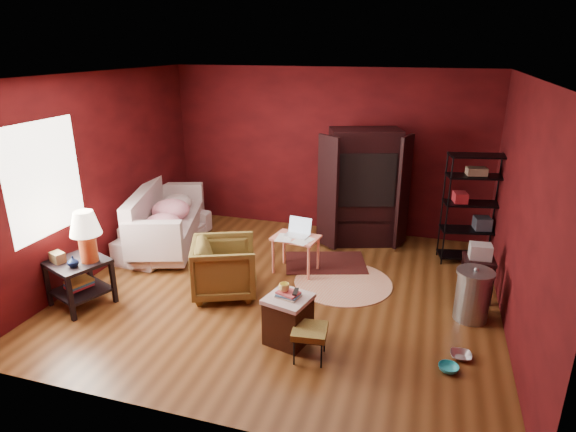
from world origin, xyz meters
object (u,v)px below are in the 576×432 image
object	(u,v)px
laptop_desk	(296,240)
tv_armoire	(363,186)
side_table	(82,250)
armchair	(225,265)
wire_shelving	(473,204)
hamper	(288,318)
sofa	(164,226)

from	to	relation	value
laptop_desk	tv_armoire	distance (m)	1.64
side_table	tv_armoire	size ratio (longest dim) A/B	0.66
armchair	wire_shelving	world-z (taller)	wire_shelving
laptop_desk	wire_shelving	bearing A→B (deg)	33.24
hamper	sofa	bearing A→B (deg)	144.00
hamper	laptop_desk	size ratio (longest dim) A/B	0.81
tv_armoire	sofa	bearing A→B (deg)	-177.54
side_table	hamper	xyz separation A→B (m)	(2.68, -0.05, -0.46)
armchair	hamper	world-z (taller)	armchair
hamper	tv_armoire	xyz separation A→B (m)	(0.33, 3.09, 0.70)
sofa	wire_shelving	world-z (taller)	wire_shelving
laptop_desk	armchair	bearing A→B (deg)	-120.19
armchair	tv_armoire	world-z (taller)	tv_armoire
side_table	hamper	distance (m)	2.72
tv_armoire	side_table	bearing A→B (deg)	-152.86
side_table	laptop_desk	bearing A→B (deg)	36.18
sofa	tv_armoire	world-z (taller)	tv_armoire
side_table	wire_shelving	size ratio (longest dim) A/B	0.75
armchair	hamper	distance (m)	1.39
sofa	side_table	bearing A→B (deg)	-176.56
hamper	laptop_desk	distance (m)	1.77
laptop_desk	wire_shelving	world-z (taller)	wire_shelving
tv_armoire	wire_shelving	distance (m)	1.69
wire_shelving	side_table	bearing A→B (deg)	-161.02
hamper	tv_armoire	size ratio (longest dim) A/B	0.34
armchair	tv_armoire	distance (m)	2.76
armchair	hamper	size ratio (longest dim) A/B	1.29
sofa	tv_armoire	distance (m)	3.29
laptop_desk	tv_armoire	bearing A→B (deg)	70.32
sofa	tv_armoire	bearing A→B (deg)	-66.35
laptop_desk	sofa	bearing A→B (deg)	-177.58
armchair	side_table	bearing A→B (deg)	93.46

